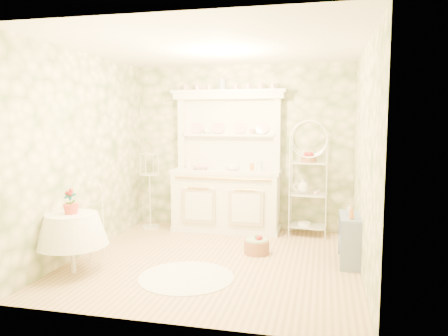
% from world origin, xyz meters
% --- Properties ---
extents(floor, '(3.60, 3.60, 0.00)m').
position_xyz_m(floor, '(0.00, 0.00, 0.00)').
color(floor, '#D6B481').
rests_on(floor, ground).
extents(ceiling, '(3.60, 3.60, 0.00)m').
position_xyz_m(ceiling, '(0.00, 0.00, 2.70)').
color(ceiling, white).
rests_on(ceiling, floor).
extents(wall_left, '(3.60, 3.60, 0.00)m').
position_xyz_m(wall_left, '(-1.80, 0.00, 1.35)').
color(wall_left, '#F9E8C2').
rests_on(wall_left, floor).
extents(wall_right, '(3.60, 3.60, 0.00)m').
position_xyz_m(wall_right, '(1.80, 0.00, 1.35)').
color(wall_right, '#F9E8C2').
rests_on(wall_right, floor).
extents(wall_back, '(3.60, 3.60, 0.00)m').
position_xyz_m(wall_back, '(0.00, 1.80, 1.35)').
color(wall_back, '#F9E8C2').
rests_on(wall_back, floor).
extents(wall_front, '(3.60, 3.60, 0.00)m').
position_xyz_m(wall_front, '(0.00, -1.80, 1.35)').
color(wall_front, '#F9E8C2').
rests_on(wall_front, floor).
extents(kitchen_dresser, '(1.87, 0.61, 2.29)m').
position_xyz_m(kitchen_dresser, '(-0.20, 1.52, 1.15)').
color(kitchen_dresser, white).
rests_on(kitchen_dresser, floor).
extents(bakers_rack, '(0.60, 0.46, 1.79)m').
position_xyz_m(bakers_rack, '(1.11, 1.54, 0.89)').
color(bakers_rack, white).
rests_on(bakers_rack, floor).
extents(side_shelf, '(0.36, 0.75, 0.62)m').
position_xyz_m(side_shelf, '(1.68, 0.30, 0.31)').
color(side_shelf, '#7586A7').
rests_on(side_shelf, floor).
extents(round_table, '(0.81, 0.81, 0.70)m').
position_xyz_m(round_table, '(-1.53, -0.82, 0.35)').
color(round_table, white).
rests_on(round_table, floor).
extents(cafe_chair, '(0.45, 0.45, 0.95)m').
position_xyz_m(cafe_chair, '(-1.68, -0.30, 0.47)').
color(cafe_chair, white).
rests_on(cafe_chair, floor).
extents(birdcage_stand, '(0.38, 0.38, 1.52)m').
position_xyz_m(birdcage_stand, '(-1.48, 1.40, 0.76)').
color(birdcage_stand, white).
rests_on(birdcage_stand, floor).
extents(floor_basket, '(0.34, 0.34, 0.21)m').
position_xyz_m(floor_basket, '(0.48, 0.41, 0.10)').
color(floor_basket, '#A36C4B').
rests_on(floor_basket, floor).
extents(lace_rug, '(1.41, 1.41, 0.01)m').
position_xyz_m(lace_rug, '(-0.18, -0.67, 0.00)').
color(lace_rug, white).
rests_on(lace_rug, floor).
extents(bowl_floral, '(0.33, 0.33, 0.07)m').
position_xyz_m(bowl_floral, '(-0.61, 1.46, 1.02)').
color(bowl_floral, white).
rests_on(bowl_floral, kitchen_dresser).
extents(bowl_white, '(0.24, 0.24, 0.08)m').
position_xyz_m(bowl_white, '(-0.08, 1.46, 1.02)').
color(bowl_white, white).
rests_on(bowl_white, kitchen_dresser).
extents(cup_left, '(0.15, 0.15, 0.09)m').
position_xyz_m(cup_left, '(-0.56, 1.67, 1.61)').
color(cup_left, white).
rests_on(cup_left, kitchen_dresser).
extents(cup_right, '(0.11, 0.11, 0.08)m').
position_xyz_m(cup_right, '(0.19, 1.66, 1.61)').
color(cup_right, white).
rests_on(cup_right, kitchen_dresser).
extents(potted_geranium, '(0.16, 0.12, 0.28)m').
position_xyz_m(potted_geranium, '(-1.54, -0.83, 0.85)').
color(potted_geranium, '#3F7238').
rests_on(potted_geranium, round_table).
extents(bottle_amber, '(0.08, 0.08, 0.16)m').
position_xyz_m(bottle_amber, '(1.68, 0.09, 0.68)').
color(bottle_amber, orange).
rests_on(bottle_amber, side_shelf).
extents(bottle_blue, '(0.06, 0.06, 0.11)m').
position_xyz_m(bottle_blue, '(1.65, 0.27, 0.65)').
color(bottle_blue, '#9FAFD3').
rests_on(bottle_blue, side_shelf).
extents(bottle_glass, '(0.08, 0.08, 0.09)m').
position_xyz_m(bottle_glass, '(1.68, 0.54, 0.65)').
color(bottle_glass, silver).
rests_on(bottle_glass, side_shelf).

